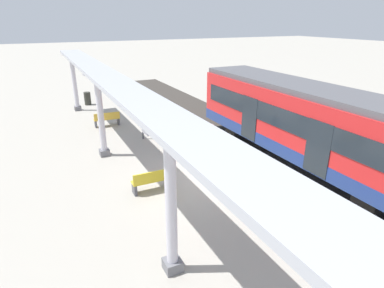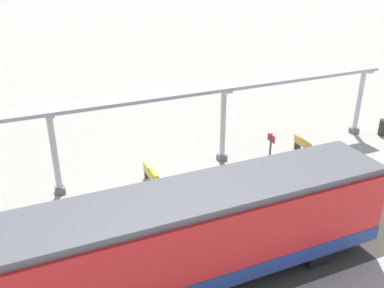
{
  "view_description": "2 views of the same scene",
  "coord_description": "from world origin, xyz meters",
  "px_view_note": "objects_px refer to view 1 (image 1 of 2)",
  "views": [
    {
      "loc": [
        5.2,
        10.15,
        6.02
      ],
      "look_at": [
        0.09,
        -0.3,
        1.47
      ],
      "focal_mm": 30.04,
      "sensor_mm": 36.0,
      "label": 1
    },
    {
      "loc": [
        -14.84,
        5.28,
        10.13
      ],
      "look_at": [
        0.95,
        -1.66,
        2.16
      ],
      "focal_mm": 39.8,
      "sensor_mm": 36.0,
      "label": 2
    }
  ],
  "objects_px": {
    "train_near_carriage": "(303,124)",
    "canopy_pillar_nearest": "(74,82)",
    "canopy_pillar_third": "(171,203)",
    "trash_bin": "(88,99)",
    "bench_mid_platform": "(107,119)",
    "passenger_waiting_near_edge": "(212,136)",
    "bench_far_end": "(152,180)",
    "platform_info_sign": "(142,115)",
    "canopy_pillar_second": "(101,115)"
  },
  "relations": [
    {
      "from": "train_near_carriage",
      "to": "canopy_pillar_nearest",
      "type": "xyz_separation_m",
      "value": [
        7.61,
        -13.6,
        0.15
      ]
    },
    {
      "from": "canopy_pillar_nearest",
      "to": "canopy_pillar_third",
      "type": "bearing_deg",
      "value": 90.0
    },
    {
      "from": "train_near_carriage",
      "to": "trash_bin",
      "type": "bearing_deg",
      "value": -65.8
    },
    {
      "from": "canopy_pillar_third",
      "to": "bench_mid_platform",
      "type": "bearing_deg",
      "value": -94.92
    },
    {
      "from": "bench_mid_platform",
      "to": "canopy_pillar_third",
      "type": "bearing_deg",
      "value": 85.08
    },
    {
      "from": "canopy_pillar_third",
      "to": "canopy_pillar_nearest",
      "type": "bearing_deg",
      "value": -90.0
    },
    {
      "from": "canopy_pillar_nearest",
      "to": "bench_mid_platform",
      "type": "bearing_deg",
      "value": 103.5
    },
    {
      "from": "passenger_waiting_near_edge",
      "to": "train_near_carriage",
      "type": "bearing_deg",
      "value": 143.66
    },
    {
      "from": "bench_far_end",
      "to": "passenger_waiting_near_edge",
      "type": "height_order",
      "value": "passenger_waiting_near_edge"
    },
    {
      "from": "train_near_carriage",
      "to": "trash_bin",
      "type": "distance_m",
      "value": 16.4
    },
    {
      "from": "trash_bin",
      "to": "passenger_waiting_near_edge",
      "type": "relative_size",
      "value": 0.59
    },
    {
      "from": "trash_bin",
      "to": "platform_info_sign",
      "type": "distance_m",
      "value": 9.04
    },
    {
      "from": "canopy_pillar_third",
      "to": "platform_info_sign",
      "type": "bearing_deg",
      "value": -103.64
    },
    {
      "from": "canopy_pillar_third",
      "to": "passenger_waiting_near_edge",
      "type": "height_order",
      "value": "canopy_pillar_third"
    },
    {
      "from": "bench_mid_platform",
      "to": "trash_bin",
      "type": "height_order",
      "value": "trash_bin"
    },
    {
      "from": "bench_far_end",
      "to": "passenger_waiting_near_edge",
      "type": "bearing_deg",
      "value": -152.58
    },
    {
      "from": "platform_info_sign",
      "to": "passenger_waiting_near_edge",
      "type": "relative_size",
      "value": 1.37
    },
    {
      "from": "canopy_pillar_nearest",
      "to": "passenger_waiting_near_edge",
      "type": "distance_m",
      "value": 12.18
    },
    {
      "from": "canopy_pillar_third",
      "to": "trash_bin",
      "type": "xyz_separation_m",
      "value": [
        -0.91,
        -18.5,
        -1.51
      ]
    },
    {
      "from": "canopy_pillar_nearest",
      "to": "platform_info_sign",
      "type": "bearing_deg",
      "value": 107.11
    },
    {
      "from": "trash_bin",
      "to": "platform_info_sign",
      "type": "height_order",
      "value": "platform_info_sign"
    },
    {
      "from": "bench_mid_platform",
      "to": "canopy_pillar_nearest",
      "type": "bearing_deg",
      "value": -76.5
    },
    {
      "from": "passenger_waiting_near_edge",
      "to": "canopy_pillar_nearest",
      "type": "bearing_deg",
      "value": -68.43
    },
    {
      "from": "passenger_waiting_near_edge",
      "to": "canopy_pillar_third",
      "type": "bearing_deg",
      "value": 52.92
    },
    {
      "from": "train_near_carriage",
      "to": "trash_bin",
      "type": "relative_size",
      "value": 13.18
    },
    {
      "from": "bench_mid_platform",
      "to": "passenger_waiting_near_edge",
      "type": "bearing_deg",
      "value": 116.56
    },
    {
      "from": "bench_mid_platform",
      "to": "bench_far_end",
      "type": "distance_m",
      "value": 8.6
    },
    {
      "from": "trash_bin",
      "to": "platform_info_sign",
      "type": "bearing_deg",
      "value": 99.1
    },
    {
      "from": "train_near_carriage",
      "to": "passenger_waiting_near_edge",
      "type": "xyz_separation_m",
      "value": [
        3.15,
        -2.31,
        -0.82
      ]
    },
    {
      "from": "bench_mid_platform",
      "to": "trash_bin",
      "type": "xyz_separation_m",
      "value": [
        0.18,
        -5.84,
        0.03
      ]
    },
    {
      "from": "trash_bin",
      "to": "platform_info_sign",
      "type": "relative_size",
      "value": 0.43
    },
    {
      "from": "bench_mid_platform",
      "to": "bench_far_end",
      "type": "xyz_separation_m",
      "value": [
        0.19,
        8.6,
        0.0
      ]
    },
    {
      "from": "canopy_pillar_second",
      "to": "canopy_pillar_third",
      "type": "relative_size",
      "value": 1.0
    },
    {
      "from": "bench_far_end",
      "to": "bench_mid_platform",
      "type": "bearing_deg",
      "value": -91.26
    },
    {
      "from": "bench_far_end",
      "to": "passenger_waiting_near_edge",
      "type": "xyz_separation_m",
      "value": [
        -3.56,
        -1.85,
        0.56
      ]
    },
    {
      "from": "bench_mid_platform",
      "to": "trash_bin",
      "type": "distance_m",
      "value": 5.85
    },
    {
      "from": "canopy_pillar_third",
      "to": "bench_mid_platform",
      "type": "distance_m",
      "value": 12.8
    },
    {
      "from": "canopy_pillar_second",
      "to": "bench_far_end",
      "type": "distance_m",
      "value": 4.56
    },
    {
      "from": "canopy_pillar_second",
      "to": "canopy_pillar_nearest",
      "type": "bearing_deg",
      "value": -90.0
    },
    {
      "from": "platform_info_sign",
      "to": "canopy_pillar_second",
      "type": "bearing_deg",
      "value": 30.17
    },
    {
      "from": "canopy_pillar_second",
      "to": "train_near_carriage",
      "type": "bearing_deg",
      "value": 148.48
    },
    {
      "from": "canopy_pillar_nearest",
      "to": "passenger_waiting_near_edge",
      "type": "height_order",
      "value": "canopy_pillar_nearest"
    },
    {
      "from": "bench_mid_platform",
      "to": "trash_bin",
      "type": "relative_size",
      "value": 1.59
    },
    {
      "from": "train_near_carriage",
      "to": "canopy_pillar_third",
      "type": "xyz_separation_m",
      "value": [
        7.61,
        3.59,
        0.15
      ]
    },
    {
      "from": "canopy_pillar_second",
      "to": "trash_bin",
      "type": "distance_m",
      "value": 10.39
    },
    {
      "from": "canopy_pillar_nearest",
      "to": "trash_bin",
      "type": "distance_m",
      "value": 2.19
    },
    {
      "from": "canopy_pillar_third",
      "to": "passenger_waiting_near_edge",
      "type": "xyz_separation_m",
      "value": [
        -4.46,
        -5.91,
        -0.98
      ]
    },
    {
      "from": "platform_info_sign",
      "to": "train_near_carriage",
      "type": "bearing_deg",
      "value": 131.22
    },
    {
      "from": "bench_mid_platform",
      "to": "bench_far_end",
      "type": "relative_size",
      "value": 1.01
    },
    {
      "from": "canopy_pillar_third",
      "to": "passenger_waiting_near_edge",
      "type": "bearing_deg",
      "value": -127.08
    }
  ]
}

